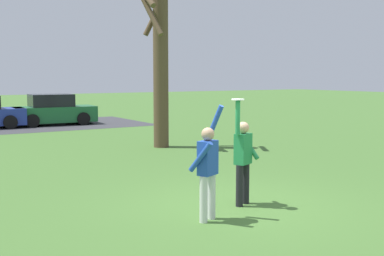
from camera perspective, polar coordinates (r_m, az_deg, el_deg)
The scene contains 6 objects.
ground_plane at distance 9.76m, azimuth 5.34°, elevation -9.02°, with size 120.00×120.00×0.00m, color #426B2D.
person_catcher at distance 9.65m, azimuth 5.94°, elevation -3.23°, with size 0.58×0.50×2.08m.
person_defender at distance 8.57m, azimuth 1.84°, elevation -4.40°, with size 0.64×0.58×2.04m.
frisbee_disc at distance 9.34m, azimuth 5.35°, elevation 3.32°, with size 0.24×0.24×0.02m, color white.
parked_car_green at distance 26.44m, azimuth -15.78°, elevation 1.94°, with size 4.21×2.25×1.59m.
bare_tree_tall at distance 17.43m, azimuth -3.73°, elevation 9.06°, with size 1.77×1.62×6.65m.
Camera 1 is at (-5.75, -7.47, 2.54)m, focal length 45.95 mm.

